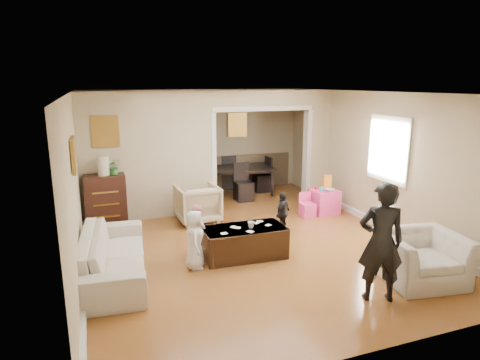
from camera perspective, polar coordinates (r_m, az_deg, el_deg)
name	(u,v)px	position (r m, az deg, el deg)	size (l,w,h in m)	color
floor	(244,239)	(7.58, 0.52, -8.08)	(7.00, 7.00, 0.00)	#A8672B
partition_left	(150,156)	(8.61, -12.35, 3.21)	(2.75, 0.18, 2.60)	#BFB08C
partition_right	(316,147)	(9.87, 10.44, 4.56)	(0.55, 0.18, 2.60)	#BFB08C
partition_header	(263,98)	(9.14, 3.12, 11.17)	(2.22, 0.18, 0.35)	#BFB08C
window_pane	(389,149)	(8.19, 19.82, 4.00)	(0.03, 0.95, 1.10)	white
framed_art_partition	(105,131)	(8.37, -18.07, 6.39)	(0.45, 0.03, 0.55)	brown
framed_art_sofa_wall	(74,155)	(6.09, -21.96, 3.23)	(0.03, 0.55, 0.40)	brown
framed_art_alcove	(237,125)	(10.72, -0.38, 7.62)	(0.45, 0.03, 0.55)	brown
sofa	(113,255)	(6.37, -17.10, -9.80)	(2.25, 0.88, 0.66)	beige
armchair_back	(198,203)	(8.41, -5.88, -3.24)	(0.81, 0.83, 0.76)	tan
armchair_front	(421,258)	(6.46, 23.71, -9.80)	(1.08, 0.94, 0.70)	beige
dresser	(106,201)	(8.41, -18.01, -2.83)	(0.76, 0.43, 1.05)	black
table_lamp	(103,166)	(8.25, -18.35, 1.87)	(0.22, 0.22, 0.36)	beige
potted_plant	(114,167)	(8.26, -16.96, 1.77)	(0.27, 0.23, 0.30)	#387A36
coffee_table	(244,242)	(6.76, 0.57, -8.55)	(1.31, 0.66, 0.49)	#341E10
coffee_cup	(251,225)	(6.65, 1.54, -6.21)	(0.11, 0.11, 0.10)	silver
play_table	(324,201)	(9.13, 11.48, -2.90)	(0.53, 0.53, 0.51)	#DE3A88
cereal_box	(327,182)	(9.17, 11.92, -0.23)	(0.20, 0.07, 0.30)	yellow
cyan_cup	(322,189)	(8.96, 11.19, -1.24)	(0.08, 0.08, 0.08)	#29CDBF
toy_block	(317,188)	(9.10, 10.53, -1.09)	(0.08, 0.06, 0.05)	red
play_bowl	(329,190)	(8.99, 12.23, -1.35)	(0.19, 0.19, 0.05)	silver
dining_table	(235,181)	(10.45, -0.74, -0.09)	(1.94, 1.08, 0.68)	black
adult_person	(381,242)	(5.59, 18.88, -8.10)	(0.58, 0.38, 1.58)	black
child_kneel_a	(195,240)	(6.32, -6.25, -8.18)	(0.45, 0.29, 0.91)	silver
child_kneel_b	(197,230)	(6.77, -5.92, -6.92)	(0.42, 0.33, 0.86)	pink
child_toddler	(283,213)	(7.75, 5.92, -4.53)	(0.47, 0.19, 0.80)	black
craft_papers	(247,227)	(6.69, 0.95, -6.54)	(0.91, 0.51, 0.00)	white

